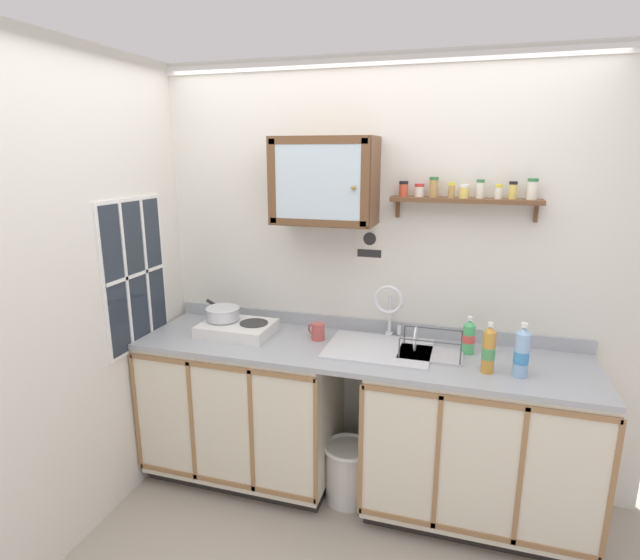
% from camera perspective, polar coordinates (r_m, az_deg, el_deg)
% --- Properties ---
extents(floor, '(5.60, 5.60, 0.00)m').
position_cam_1_polar(floor, '(3.11, 2.31, -26.19)').
color(floor, '#9E9384').
rests_on(floor, ground).
extents(back_wall, '(3.20, 0.07, 2.55)m').
position_cam_1_polar(back_wall, '(3.10, 5.65, 0.55)').
color(back_wall, silver).
rests_on(back_wall, ground).
extents(side_wall_left, '(0.05, 3.44, 2.55)m').
position_cam_1_polar(side_wall_left, '(2.87, -25.55, -2.12)').
color(side_wall_left, silver).
rests_on(side_wall_left, ground).
extents(lower_cabinet_run, '(1.16, 0.63, 0.90)m').
position_cam_1_polar(lower_cabinet_run, '(3.32, -8.48, -14.00)').
color(lower_cabinet_run, black).
rests_on(lower_cabinet_run, ground).
extents(lower_cabinet_run_right, '(1.20, 0.63, 0.90)m').
position_cam_1_polar(lower_cabinet_run_right, '(3.05, 17.35, -17.19)').
color(lower_cabinet_run_right, black).
rests_on(lower_cabinet_run_right, ground).
extents(countertop, '(2.56, 0.66, 0.03)m').
position_cam_1_polar(countertop, '(2.90, 4.14, -8.03)').
color(countertop, '#9EA3A8').
rests_on(countertop, lower_cabinet_run).
extents(backsplash, '(2.56, 0.02, 0.08)m').
position_cam_1_polar(backsplash, '(3.16, 5.39, -5.10)').
color(backsplash, '#9EA3A8').
rests_on(backsplash, countertop).
extents(sink, '(0.58, 0.48, 0.44)m').
position_cam_1_polar(sink, '(2.91, 6.75, -7.92)').
color(sink, silver).
rests_on(sink, countertop).
extents(hot_plate_stove, '(0.43, 0.32, 0.08)m').
position_cam_1_polar(hot_plate_stove, '(3.14, -9.37, -5.41)').
color(hot_plate_stove, silver).
rests_on(hot_plate_stove, countertop).
extents(saucepan, '(0.30, 0.27, 0.08)m').
position_cam_1_polar(saucepan, '(3.18, -10.95, -3.66)').
color(saucepan, silver).
rests_on(saucepan, hot_plate_stove).
extents(bottle_water_blue_0, '(0.07, 0.07, 0.28)m').
position_cam_1_polar(bottle_water_blue_0, '(2.70, 21.83, -7.65)').
color(bottle_water_blue_0, '#8CB7E0').
rests_on(bottle_water_blue_0, countertop).
extents(bottle_juice_amber_1, '(0.07, 0.07, 0.26)m').
position_cam_1_polar(bottle_juice_amber_1, '(2.69, 18.52, -7.52)').
color(bottle_juice_amber_1, gold).
rests_on(bottle_juice_amber_1, countertop).
extents(bottle_soda_green_2, '(0.07, 0.07, 0.21)m').
position_cam_1_polar(bottle_soda_green_2, '(2.91, 16.47, -6.19)').
color(bottle_soda_green_2, '#4CB266').
rests_on(bottle_soda_green_2, countertop).
extents(dish_rack, '(0.35, 0.23, 0.15)m').
position_cam_1_polar(dish_rack, '(2.85, 12.18, -7.92)').
color(dish_rack, '#B2B2B7').
rests_on(dish_rack, countertop).
extents(mug, '(0.11, 0.08, 0.10)m').
position_cam_1_polar(mug, '(3.01, -0.27, -5.82)').
color(mug, '#B24C47').
rests_on(mug, countertop).
extents(wall_cabinet, '(0.59, 0.31, 0.49)m').
position_cam_1_polar(wall_cabinet, '(2.91, 0.50, 11.12)').
color(wall_cabinet, brown).
extents(spice_shelf, '(0.80, 0.14, 0.23)m').
position_cam_1_polar(spice_shelf, '(2.88, 16.09, 9.06)').
color(spice_shelf, brown).
extents(warning_sign, '(0.17, 0.01, 0.25)m').
position_cam_1_polar(warning_sign, '(3.03, 5.67, 4.05)').
color(warning_sign, silver).
extents(window, '(0.03, 0.56, 0.89)m').
position_cam_1_polar(window, '(3.15, -20.20, 0.58)').
color(window, '#262D38').
extents(trash_bin, '(0.29, 0.29, 0.36)m').
position_cam_1_polar(trash_bin, '(3.19, 3.18, -20.73)').
color(trash_bin, silver).
rests_on(trash_bin, ground).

